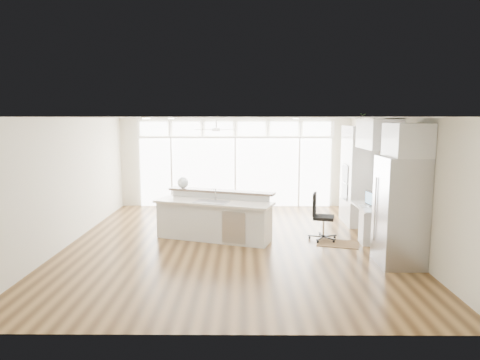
{
  "coord_description": "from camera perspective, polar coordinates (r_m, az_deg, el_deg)",
  "views": [
    {
      "loc": [
        0.23,
        -9.01,
        2.68
      ],
      "look_at": [
        0.17,
        0.6,
        1.3
      ],
      "focal_mm": 32.0,
      "sensor_mm": 36.0,
      "label": 1
    }
  ],
  "objects": [
    {
      "name": "transom_row",
      "position": [
        12.95,
        -0.64,
        6.86
      ],
      "size": [
        5.9,
        0.06,
        0.4
      ],
      "primitive_type": "cube",
      "color": "white",
      "rests_on": "wall_back"
    },
    {
      "name": "ceiling_fan",
      "position": [
        11.83,
        -3.18,
        7.2
      ],
      "size": [
        1.16,
        1.16,
        0.32
      ],
      "primitive_type": "cube",
      "color": "white",
      "rests_on": "ceiling"
    },
    {
      "name": "fridge_cabinet",
      "position": [
        8.21,
        21.43,
        4.97
      ],
      "size": [
        0.64,
        0.9,
        0.6
      ],
      "primitive_type": "cube",
      "color": "silver",
      "rests_on": "wall_right"
    },
    {
      "name": "desk_nook",
      "position": [
        10.02,
        17.27,
        -5.47
      ],
      "size": [
        0.72,
        1.3,
        0.76
      ],
      "primitive_type": "cube",
      "color": "silver",
      "rests_on": "floor"
    },
    {
      "name": "wall_right",
      "position": [
        9.67,
        20.12,
        -0.22
      ],
      "size": [
        0.04,
        8.0,
        2.7
      ],
      "primitive_type": "cube",
      "color": "beige",
      "rests_on": "floor"
    },
    {
      "name": "wall_left",
      "position": [
        9.84,
        -21.9,
        -0.17
      ],
      "size": [
        0.04,
        8.0,
        2.7
      ],
      "primitive_type": "cube",
      "color": "beige",
      "rests_on": "floor"
    },
    {
      "name": "framed_photos",
      "position": [
        10.52,
        18.26,
        0.78
      ],
      "size": [
        0.06,
        0.22,
        0.8
      ],
      "primitive_type": "cube",
      "color": "black",
      "rests_on": "wall_right"
    },
    {
      "name": "glass_wall",
      "position": [
        13.05,
        -0.63,
        1.01
      ],
      "size": [
        5.8,
        0.06,
        2.08
      ],
      "primitive_type": "cube",
      "color": "white",
      "rests_on": "wall_back"
    },
    {
      "name": "potted_plant",
      "position": [
        11.2,
        15.73,
        7.57
      ],
      "size": [
        0.3,
        0.33,
        0.24
      ],
      "primitive_type": "imported",
      "rotation": [
        0.0,
        0.0,
        -0.1
      ],
      "color": "#385E28",
      "rests_on": "oven_cabinet"
    },
    {
      "name": "monitor",
      "position": [
        9.88,
        16.97,
        -2.34
      ],
      "size": [
        0.13,
        0.43,
        0.35
      ],
      "primitive_type": "cube",
      "rotation": [
        0.0,
        0.0,
        0.14
      ],
      "color": "black",
      "rests_on": "desk_nook"
    },
    {
      "name": "keyboard",
      "position": [
        9.86,
        15.98,
        -3.31
      ],
      "size": [
        0.14,
        0.31,
        0.02
      ],
      "primitive_type": "cube",
      "rotation": [
        0.0,
        0.0,
        -0.08
      ],
      "color": "silver",
      "rests_on": "desk_nook"
    },
    {
      "name": "kitchen_island",
      "position": [
        9.56,
        -3.53,
        -4.85
      ],
      "size": [
        2.82,
        1.8,
        1.05
      ],
      "primitive_type": "cube",
      "rotation": [
        0.0,
        0.0,
        -0.33
      ],
      "color": "silver",
      "rests_on": "floor"
    },
    {
      "name": "rug",
      "position": [
        9.57,
        12.97,
        -8.26
      ],
      "size": [
        1.01,
        0.84,
        0.01
      ],
      "primitive_type": "cube",
      "rotation": [
        0.0,
        0.0,
        -0.28
      ],
      "color": "#3B2512",
      "rests_on": "floor"
    },
    {
      "name": "wall_back",
      "position": [
        13.08,
        -0.63,
        2.35
      ],
      "size": [
        7.0,
        0.04,
        2.7
      ],
      "primitive_type": "cube",
      "color": "beige",
      "rests_on": "floor"
    },
    {
      "name": "floor",
      "position": [
        9.4,
        -1.06,
        -8.44
      ],
      "size": [
        7.0,
        8.0,
        0.02
      ],
      "primitive_type": "cube",
      "color": "#492F16",
      "rests_on": "ground"
    },
    {
      "name": "ceiling",
      "position": [
        9.01,
        -1.1,
        8.31
      ],
      "size": [
        7.0,
        8.0,
        0.02
      ],
      "primitive_type": "cube",
      "color": "silver",
      "rests_on": "wall_back"
    },
    {
      "name": "fishbowl",
      "position": [
        10.19,
        -7.61,
        -0.34
      ],
      "size": [
        0.31,
        0.31,
        0.26
      ],
      "primitive_type": "sphere",
      "rotation": [
        0.0,
        0.0,
        -0.19
      ],
      "color": "white",
      "rests_on": "kitchen_island"
    },
    {
      "name": "refrigerator",
      "position": [
        8.35,
        20.58,
        -3.95
      ],
      "size": [
        0.76,
        0.9,
        2.0
      ],
      "primitive_type": "cube",
      "color": "#A7A8AC",
      "rests_on": "floor"
    },
    {
      "name": "desk_window",
      "position": [
        9.92,
        19.38,
        1.18
      ],
      "size": [
        0.04,
        0.85,
        0.85
      ],
      "primitive_type": "cube",
      "color": "white",
      "rests_on": "wall_right"
    },
    {
      "name": "wall_front",
      "position": [
        5.19,
        -2.22,
        -6.67
      ],
      "size": [
        7.0,
        0.04,
        2.7
      ],
      "primitive_type": "cube",
      "color": "beige",
      "rests_on": "floor"
    },
    {
      "name": "recessed_lights",
      "position": [
        9.21,
        -1.07,
        8.19
      ],
      "size": [
        3.4,
        3.0,
        0.02
      ],
      "primitive_type": "cube",
      "color": "white",
      "rests_on": "ceiling"
    },
    {
      "name": "oven_cabinet",
      "position": [
        11.29,
        15.47,
        0.61
      ],
      "size": [
        0.64,
        1.2,
        2.5
      ],
      "primitive_type": "cube",
      "color": "silver",
      "rests_on": "floor"
    },
    {
      "name": "upper_cabinets",
      "position": [
        9.77,
        17.99,
        5.85
      ],
      "size": [
        0.64,
        1.3,
        0.64
      ],
      "primitive_type": "cube",
      "color": "silver",
      "rests_on": "wall_right"
    },
    {
      "name": "office_chair",
      "position": [
        9.68,
        11.1,
        -4.86
      ],
      "size": [
        0.65,
        0.62,
        1.04
      ],
      "primitive_type": "cube",
      "rotation": [
        0.0,
        0.0,
        -0.26
      ],
      "color": "black",
      "rests_on": "floor"
    }
  ]
}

